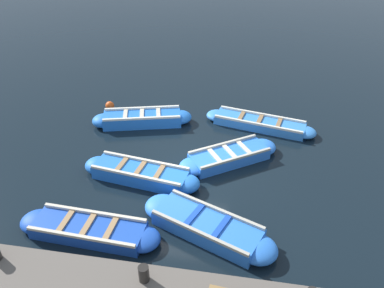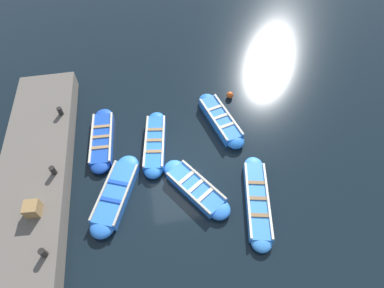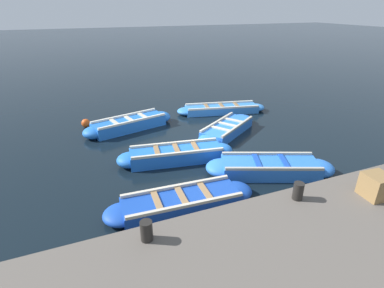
{
  "view_description": "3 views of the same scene",
  "coord_description": "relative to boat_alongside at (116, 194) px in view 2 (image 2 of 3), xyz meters",
  "views": [
    {
      "loc": [
        8.64,
        1.58,
        6.74
      ],
      "look_at": [
        -0.86,
        0.02,
        0.3
      ],
      "focal_mm": 35.0,
      "sensor_mm": 36.0,
      "label": 1
    },
    {
      "loc": [
        0.52,
        6.54,
        10.2
      ],
      "look_at": [
        -0.76,
        -0.65,
        0.48
      ],
      "focal_mm": 28.0,
      "sensor_mm": 36.0,
      "label": 2
    },
    {
      "loc": [
        8.19,
        -3.7,
        4.2
      ],
      "look_at": [
        0.37,
        -0.55,
        0.29
      ],
      "focal_mm": 28.0,
      "sensor_mm": 36.0,
      "label": 3
    }
  ],
  "objects": [
    {
      "name": "ground_plane",
      "position": [
        -2.4,
        -0.92,
        -0.19
      ],
      "size": [
        120.0,
        120.0,
        0.0
      ],
      "primitive_type": "plane",
      "color": "black"
    },
    {
      "name": "boat_alongside",
      "position": [
        0.0,
        0.0,
        0.0
      ],
      "size": [
        2.13,
        3.56,
        0.44
      ],
      "color": "blue",
      "rests_on": "ground"
    },
    {
      "name": "boat_centre",
      "position": [
        -4.68,
        -2.9,
        0.02
      ],
      "size": [
        1.6,
        3.54,
        0.47
      ],
      "color": "blue",
      "rests_on": "ground"
    },
    {
      "name": "boat_bow_out",
      "position": [
        -1.68,
        -2.1,
        0.01
      ],
      "size": [
        1.25,
        3.53,
        0.45
      ],
      "color": "blue",
      "rests_on": "ground"
    },
    {
      "name": "boat_inner_gap",
      "position": [
        0.52,
        -2.75,
        -0.03
      ],
      "size": [
        1.0,
        3.53,
        0.37
      ],
      "color": "#1947B7",
      "rests_on": "ground"
    },
    {
      "name": "boat_outer_right",
      "position": [
        -2.97,
        0.28,
        -0.02
      ],
      "size": [
        2.5,
        3.14,
        0.4
      ],
      "color": "blue",
      "rests_on": "ground"
    },
    {
      "name": "boat_near_quay",
      "position": [
        -5.12,
        1.16,
        -0.04
      ],
      "size": [
        1.53,
        3.91,
        0.36
      ],
      "color": "#3884E0",
      "rests_on": "ground"
    },
    {
      "name": "quay_wall",
      "position": [
        2.97,
        -0.92,
        0.2
      ],
      "size": [
        2.49,
        11.46,
        0.79
      ],
      "color": "#605951",
      "rests_on": "ground"
    },
    {
      "name": "bollard_north",
      "position": [
        2.08,
        -3.9,
        0.77
      ],
      "size": [
        0.2,
        0.2,
        0.35
      ],
      "primitive_type": "cylinder",
      "color": "black",
      "rests_on": "quay_wall"
    },
    {
      "name": "bollard_mid_north",
      "position": [
        2.08,
        -0.92,
        0.77
      ],
      "size": [
        0.2,
        0.2,
        0.35
      ],
      "primitive_type": "cylinder",
      "color": "black",
      "rests_on": "quay_wall"
    },
    {
      "name": "bollard_mid_south",
      "position": [
        2.08,
        2.06,
        0.77
      ],
      "size": [
        0.2,
        0.2,
        0.35
      ],
      "primitive_type": "cylinder",
      "color": "black",
      "rests_on": "quay_wall"
    },
    {
      "name": "wooden_crate",
      "position": [
        2.58,
        0.54,
        0.83
      ],
      "size": [
        0.51,
        0.51,
        0.48
      ],
      "primitive_type": "cube",
      "rotation": [
        0.0,
        0.0,
        1.5
      ],
      "color": "olive",
      "rests_on": "quay_wall"
    },
    {
      "name": "buoy_orange_near",
      "position": [
        -5.51,
        -4.39,
        -0.03
      ],
      "size": [
        0.32,
        0.32,
        0.32
      ],
      "primitive_type": "sphere",
      "color": "#E05119",
      "rests_on": "ground"
    }
  ]
}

